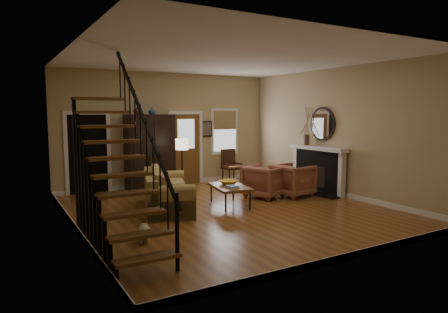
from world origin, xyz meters
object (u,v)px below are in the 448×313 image
coffee_table (230,196)px  floor_lamp (182,167)px  armoire (150,152)px  armchair_left (293,180)px  sofa (168,191)px  side_chair (232,166)px  armchair_right (265,181)px

coffee_table → floor_lamp: (-0.45, 1.67, 0.50)m
armoire → armchair_left: bearing=-43.1°
sofa → armchair_left: armchair_left is taller
armchair_left → floor_lamp: size_ratio=0.62×
sofa → floor_lamp: bearing=71.5°
coffee_table → side_chair: side_chair is taller
armoire → side_chair: 2.61m
coffee_table → floor_lamp: bearing=105.2°
sofa → coffee_table: 1.45m
armoire → floor_lamp: armoire is taller
armoire → sofa: size_ratio=0.95×
armoire → sofa: bearing=-100.8°
armchair_right → side_chair: 2.30m
armchair_left → side_chair: size_ratio=0.89×
armchair_left → floor_lamp: 2.89m
coffee_table → side_chair: bearing=58.0°
coffee_table → armoire: bearing=108.3°
armchair_left → sofa: bearing=76.7°
armoire → armchair_left: (2.89, -2.70, -0.63)m
side_chair → armoire: bearing=175.5°
armoire → armchair_right: bearing=-48.7°
sofa → side_chair: size_ratio=2.17×
coffee_table → side_chair: 3.08m
armoire → floor_lamp: bearing=-67.4°
sofa → armchair_right: size_ratio=2.47×
coffee_table → armchair_left: 1.97m
armoire → armchair_right: 3.34m
armchair_left → floor_lamp: (-2.41, 1.56, 0.32)m
armchair_right → side_chair: bearing=-31.1°
sofa → side_chair: side_chair is taller
armoire → coffee_table: bearing=-71.7°
armchair_right → side_chair: size_ratio=0.88×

